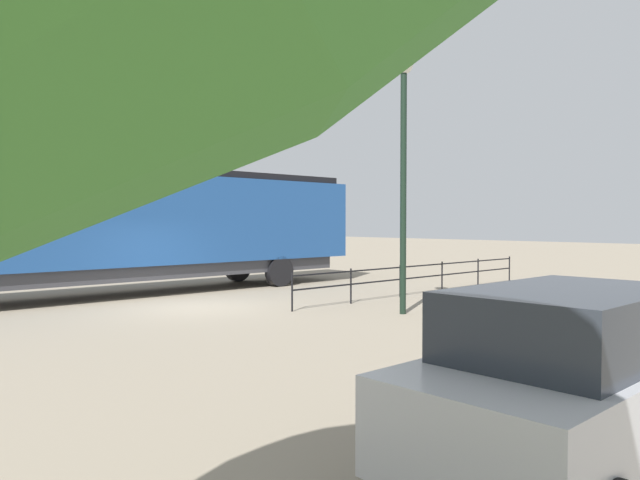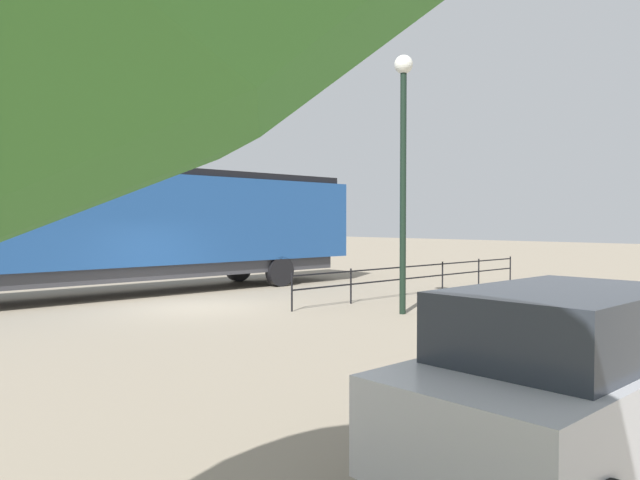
{
  "view_description": "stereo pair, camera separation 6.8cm",
  "coord_description": "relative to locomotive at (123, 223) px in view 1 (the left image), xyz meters",
  "views": [
    {
      "loc": [
        14.29,
        -8.52,
        2.34
      ],
      "look_at": [
        1.83,
        3.07,
        1.83
      ],
      "focal_mm": 33.39,
      "sensor_mm": 36.0,
      "label": 1
    },
    {
      "loc": [
        14.33,
        -8.47,
        2.34
      ],
      "look_at": [
        1.83,
        3.07,
        1.83
      ],
      "focal_mm": 33.39,
      "sensor_mm": 36.0,
      "label": 2
    }
  ],
  "objects": [
    {
      "name": "ground_plane",
      "position": [
        3.83,
        0.24,
        -2.3
      ],
      "size": [
        120.0,
        120.0,
        0.0
      ],
      "primitive_type": "plane",
      "color": "gray"
    },
    {
      "name": "platform_fence",
      "position": [
        6.27,
        7.26,
        -1.63
      ],
      "size": [
        0.05,
        11.09,
        1.01
      ],
      "color": "black",
      "rests_on": "ground_plane"
    },
    {
      "name": "parked_car_silver",
      "position": [
        15.74,
        -2.82,
        -1.41
      ],
      "size": [
        1.81,
        4.26,
        1.74
      ],
      "color": "#B7B7BC",
      "rests_on": "ground_plane"
    },
    {
      "name": "locomotive",
      "position": [
        0.0,
        0.0,
        0.0
      ],
      "size": [
        2.91,
        18.24,
        4.09
      ],
      "color": "navy",
      "rests_on": "ground_plane"
    },
    {
      "name": "lamp_post",
      "position": [
        8.5,
        3.55,
        2.07
      ],
      "size": [
        0.47,
        0.47,
        6.55
      ],
      "color": "black",
      "rests_on": "ground_plane"
    }
  ]
}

